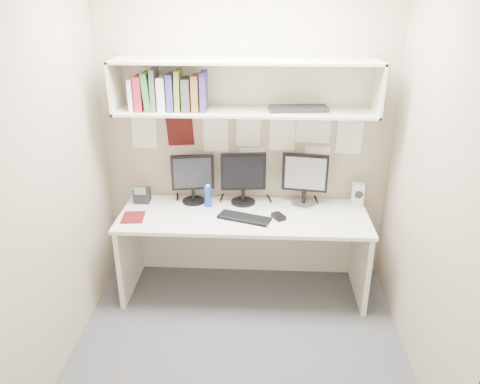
# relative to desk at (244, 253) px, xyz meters

# --- Properties ---
(floor) EXTENTS (2.40, 2.00, 0.01)m
(floor) POSITION_rel_desk_xyz_m (0.00, -0.65, -0.37)
(floor) COLOR #444449
(floor) RESTS_ON ground
(wall_back) EXTENTS (2.40, 0.02, 2.60)m
(wall_back) POSITION_rel_desk_xyz_m (0.00, 0.35, 0.93)
(wall_back) COLOR tan
(wall_back) RESTS_ON ground
(wall_front) EXTENTS (2.40, 0.02, 2.60)m
(wall_front) POSITION_rel_desk_xyz_m (0.00, -1.65, 0.93)
(wall_front) COLOR tan
(wall_front) RESTS_ON ground
(wall_left) EXTENTS (0.02, 2.00, 2.60)m
(wall_left) POSITION_rel_desk_xyz_m (-1.20, -0.65, 0.93)
(wall_left) COLOR tan
(wall_left) RESTS_ON ground
(wall_right) EXTENTS (0.02, 2.00, 2.60)m
(wall_right) POSITION_rel_desk_xyz_m (1.20, -0.65, 0.93)
(wall_right) COLOR tan
(wall_right) RESTS_ON ground
(desk) EXTENTS (2.00, 0.70, 0.73)m
(desk) POSITION_rel_desk_xyz_m (0.00, 0.00, 0.00)
(desk) COLOR silver
(desk) RESTS_ON floor
(overhead_hutch) EXTENTS (2.00, 0.38, 0.40)m
(overhead_hutch) POSITION_rel_desk_xyz_m (0.00, 0.21, 1.35)
(overhead_hutch) COLOR beige
(overhead_hutch) RESTS_ON wall_back
(pinned_papers) EXTENTS (1.92, 0.01, 0.48)m
(pinned_papers) POSITION_rel_desk_xyz_m (0.00, 0.34, 0.88)
(pinned_papers) COLOR white
(pinned_papers) RESTS_ON wall_back
(monitor_left) EXTENTS (0.36, 0.20, 0.42)m
(monitor_left) POSITION_rel_desk_xyz_m (-0.44, 0.22, 0.59)
(monitor_left) COLOR black
(monitor_left) RESTS_ON desk
(monitor_center) EXTENTS (0.38, 0.21, 0.44)m
(monitor_center) POSITION_rel_desk_xyz_m (-0.02, 0.22, 0.60)
(monitor_center) COLOR black
(monitor_center) RESTS_ON desk
(monitor_right) EXTENTS (0.38, 0.21, 0.44)m
(monitor_right) POSITION_rel_desk_xyz_m (0.49, 0.22, 0.61)
(monitor_right) COLOR #A5A5AA
(monitor_right) RESTS_ON desk
(keyboard) EXTENTS (0.44, 0.27, 0.02)m
(keyboard) POSITION_rel_desk_xyz_m (0.01, -0.10, 0.37)
(keyboard) COLOR black
(keyboard) RESTS_ON desk
(mouse) EXTENTS (0.12, 0.14, 0.04)m
(mouse) POSITION_rel_desk_xyz_m (0.28, -0.07, 0.38)
(mouse) COLOR black
(mouse) RESTS_ON desk
(speaker) EXTENTS (0.10, 0.11, 0.19)m
(speaker) POSITION_rel_desk_xyz_m (0.94, 0.22, 0.46)
(speaker) COLOR #B4B4B0
(speaker) RESTS_ON desk
(blue_bottle) EXTENTS (0.06, 0.06, 0.19)m
(blue_bottle) POSITION_rel_desk_xyz_m (-0.30, 0.13, 0.45)
(blue_bottle) COLOR navy
(blue_bottle) RESTS_ON desk
(maroon_notebook) EXTENTS (0.19, 0.22, 0.01)m
(maroon_notebook) POSITION_rel_desk_xyz_m (-0.87, -0.12, 0.37)
(maroon_notebook) COLOR #510E0F
(maroon_notebook) RESTS_ON desk
(desk_phone) EXTENTS (0.13, 0.12, 0.16)m
(desk_phone) POSITION_rel_desk_xyz_m (-0.87, 0.18, 0.43)
(desk_phone) COLOR black
(desk_phone) RESTS_ON desk
(book_stack) EXTENTS (0.58, 0.19, 0.31)m
(book_stack) POSITION_rel_desk_xyz_m (-0.58, 0.13, 1.31)
(book_stack) COLOR white
(book_stack) RESTS_ON overhead_hutch
(hutch_tray) EXTENTS (0.46, 0.21, 0.03)m
(hutch_tray) POSITION_rel_desk_xyz_m (0.41, 0.16, 1.19)
(hutch_tray) COLOR black
(hutch_tray) RESTS_ON overhead_hutch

